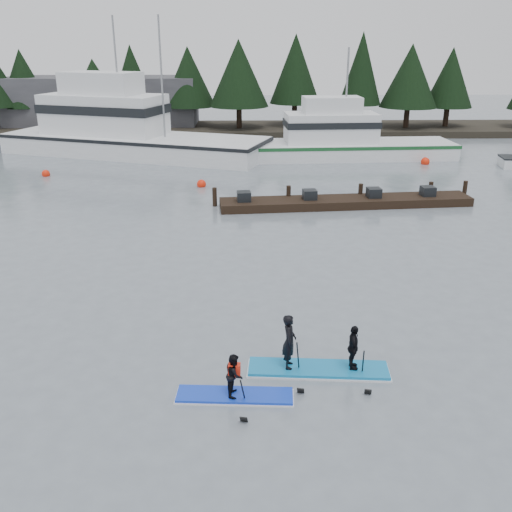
{
  "coord_description": "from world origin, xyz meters",
  "views": [
    {
      "loc": [
        -0.41,
        -13.15,
        8.44
      ],
      "look_at": [
        0.0,
        6.0,
        1.1
      ],
      "focal_mm": 40.0,
      "sensor_mm": 36.0,
      "label": 1
    }
  ],
  "objects_px": {
    "paddleboard_solo": "(235,384)",
    "fishing_boat_medium": "(347,149)",
    "paddleboard_duo": "(319,355)",
    "fishing_boat_large": "(127,143)",
    "floating_dock": "(346,202)"
  },
  "relations": [
    {
      "from": "fishing_boat_medium",
      "to": "paddleboard_duo",
      "type": "distance_m",
      "value": 30.1
    },
    {
      "from": "paddleboard_solo",
      "to": "paddleboard_duo",
      "type": "distance_m",
      "value": 2.53
    },
    {
      "from": "fishing_boat_large",
      "to": "paddleboard_solo",
      "type": "distance_m",
      "value": 33.48
    },
    {
      "from": "fishing_boat_large",
      "to": "fishing_boat_medium",
      "type": "relative_size",
      "value": 1.4
    },
    {
      "from": "fishing_boat_medium",
      "to": "paddleboard_solo",
      "type": "bearing_deg",
      "value": -107.77
    },
    {
      "from": "fishing_boat_large",
      "to": "fishing_boat_medium",
      "type": "distance_m",
      "value": 16.91
    },
    {
      "from": "fishing_boat_large",
      "to": "fishing_boat_medium",
      "type": "xyz_separation_m",
      "value": [
        16.83,
        -1.64,
        -0.25
      ]
    },
    {
      "from": "fishing_boat_large",
      "to": "fishing_boat_medium",
      "type": "height_order",
      "value": "fishing_boat_large"
    },
    {
      "from": "floating_dock",
      "to": "paddleboard_solo",
      "type": "relative_size",
      "value": 4.58
    },
    {
      "from": "floating_dock",
      "to": "paddleboard_solo",
      "type": "height_order",
      "value": "paddleboard_solo"
    },
    {
      "from": "fishing_boat_medium",
      "to": "paddleboard_solo",
      "type": "xyz_separation_m",
      "value": [
        -8.09,
        -30.68,
        -0.23
      ]
    },
    {
      "from": "floating_dock",
      "to": "fishing_boat_medium",
      "type": "bearing_deg",
      "value": 74.92
    },
    {
      "from": "fishing_boat_large",
      "to": "paddleboard_solo",
      "type": "bearing_deg",
      "value": -55.03
    },
    {
      "from": "paddleboard_solo",
      "to": "paddleboard_duo",
      "type": "bearing_deg",
      "value": 30.65
    },
    {
      "from": "paddleboard_solo",
      "to": "fishing_boat_medium",
      "type": "bearing_deg",
      "value": 78.78
    }
  ]
}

